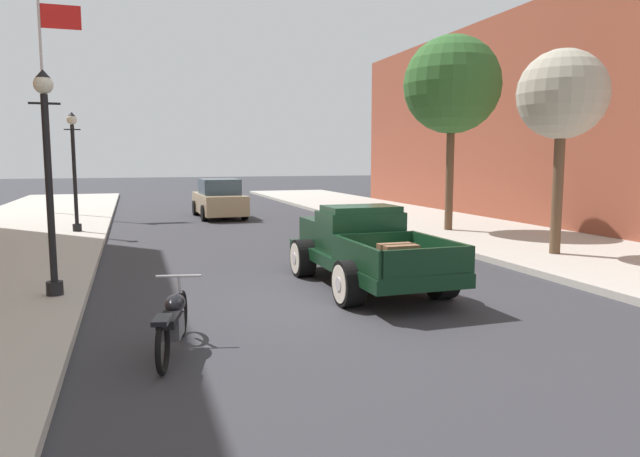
% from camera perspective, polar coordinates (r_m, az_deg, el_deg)
% --- Properties ---
extents(ground_plane, '(140.00, 140.00, 0.00)m').
position_cam_1_polar(ground_plane, '(10.69, 2.64, -6.73)').
color(ground_plane, '#333338').
extents(hotrod_truck_dark_green, '(2.24, 4.96, 1.58)m').
position_cam_1_polar(hotrod_truck_dark_green, '(11.65, 4.11, -1.82)').
color(hotrod_truck_dark_green, black).
rests_on(hotrod_truck_dark_green, ground).
extents(motorcycle_parked, '(0.73, 2.08, 0.93)m').
position_cam_1_polar(motorcycle_parked, '(7.80, -14.27, -8.77)').
color(motorcycle_parked, black).
rests_on(motorcycle_parked, ground).
extents(car_background_tan, '(1.97, 4.35, 1.65)m').
position_cam_1_polar(car_background_tan, '(25.11, -9.90, 2.82)').
color(car_background_tan, tan).
rests_on(car_background_tan, ground).
extents(street_lamp_near, '(0.50, 0.32, 3.85)m').
position_cam_1_polar(street_lamp_near, '(10.93, -25.20, 5.55)').
color(street_lamp_near, black).
rests_on(street_lamp_near, sidewalk_left).
extents(street_lamp_far, '(0.50, 0.32, 3.85)m').
position_cam_1_polar(street_lamp_far, '(20.42, -23.06, 5.99)').
color(street_lamp_far, black).
rests_on(street_lamp_far, sidewalk_left).
extents(flagpole, '(1.74, 0.16, 9.16)m').
position_cam_1_polar(flagpole, '(28.06, -25.17, 12.93)').
color(flagpole, '#B2B2B7').
rests_on(flagpole, sidewalk_left).
extents(street_tree_nearest, '(2.17, 2.17, 5.00)m').
position_cam_1_polar(street_tree_nearest, '(15.59, 22.74, 11.92)').
color(street_tree_nearest, brown).
rests_on(street_tree_nearest, sidewalk_right).
extents(street_tree_second, '(3.16, 3.16, 6.33)m').
position_cam_1_polar(street_tree_second, '(19.82, 12.87, 13.58)').
color(street_tree_second, brown).
rests_on(street_tree_second, sidewalk_right).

